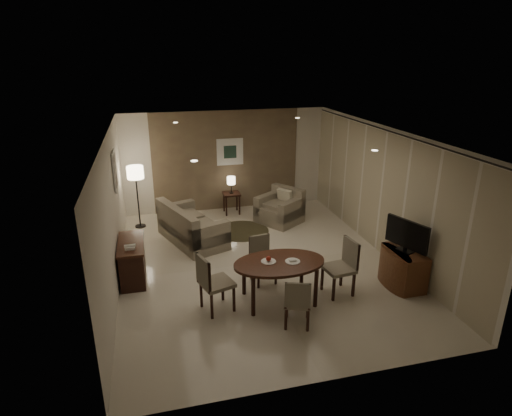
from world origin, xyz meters
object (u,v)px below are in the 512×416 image
object	(u,v)px
dining_table	(279,281)
armchair	(279,206)
tv_cabinet	(403,268)
chair_left	(217,282)
chair_far	(263,261)
chair_right	(339,268)
sofa	(192,223)
side_table	(232,203)
floor_lamp	(138,197)
console_desk	(132,260)
chair_near	(297,301)

from	to	relation	value
dining_table	armchair	world-z (taller)	armchair
tv_cabinet	chair_left	size ratio (longest dim) A/B	0.88
chair_far	chair_right	distance (m)	1.39
chair_right	sofa	world-z (taller)	chair_right
side_table	tv_cabinet	bearing A→B (deg)	-62.52
tv_cabinet	dining_table	world-z (taller)	dining_table
chair_right	armchair	distance (m)	3.56
chair_left	armchair	distance (m)	4.16
chair_left	armchair	bearing A→B (deg)	-48.99
dining_table	floor_lamp	size ratio (longest dim) A/B	1.02
dining_table	floor_lamp	distance (m)	4.75
console_desk	sofa	bearing A→B (deg)	48.37
tv_cabinet	floor_lamp	world-z (taller)	floor_lamp
tv_cabinet	sofa	xyz separation A→B (m)	(-3.59, 2.96, 0.09)
tv_cabinet	chair_far	bearing A→B (deg)	163.38
tv_cabinet	chair_far	size ratio (longest dim) A/B	1.02
chair_near	sofa	distance (m)	3.87
dining_table	chair_near	bearing A→B (deg)	-84.50
chair_far	floor_lamp	size ratio (longest dim) A/B	0.57
chair_near	floor_lamp	distance (m)	5.44
tv_cabinet	chair_left	world-z (taller)	chair_left
chair_far	chair_near	bearing A→B (deg)	-91.93
dining_table	chair_left	bearing A→B (deg)	-179.20
tv_cabinet	sofa	world-z (taller)	sofa
sofa	floor_lamp	xyz separation A→B (m)	(-1.19, 1.19, 0.34)
floor_lamp	side_table	bearing A→B (deg)	9.14
chair_far	side_table	distance (m)	3.80
console_desk	chair_near	size ratio (longest dim) A/B	1.40
dining_table	side_table	size ratio (longest dim) A/B	2.79
tv_cabinet	armchair	world-z (taller)	armchair
chair_near	chair_left	size ratio (longest dim) A/B	0.83
dining_table	side_table	xyz separation A→B (m)	(0.04, 4.48, -0.09)
dining_table	chair_right	distance (m)	1.11
tv_cabinet	chair_left	distance (m)	3.50
sofa	floor_lamp	bearing A→B (deg)	24.05
console_desk	tv_cabinet	bearing A→B (deg)	-17.05
chair_near	chair_left	xyz separation A→B (m)	(-1.16, 0.74, 0.09)
side_table	armchair	bearing A→B (deg)	-42.29
tv_cabinet	chair_near	size ratio (longest dim) A/B	1.05
chair_near	side_table	bearing A→B (deg)	-69.28
tv_cabinet	dining_table	distance (m)	2.40
console_desk	chair_left	size ratio (longest dim) A/B	1.17
chair_near	chair_far	xyz separation A→B (m)	(-0.17, 1.44, 0.01)
tv_cabinet	chair_left	xyz separation A→B (m)	(-3.49, 0.04, 0.16)
chair_right	floor_lamp	xyz separation A→B (m)	(-3.47, 4.13, 0.27)
tv_cabinet	floor_lamp	xyz separation A→B (m)	(-4.78, 4.15, 0.43)
chair_near	chair_left	world-z (taller)	chair_left
floor_lamp	tv_cabinet	bearing A→B (deg)	-41.01
dining_table	side_table	world-z (taller)	dining_table
tv_cabinet	floor_lamp	size ratio (longest dim) A/B	0.58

